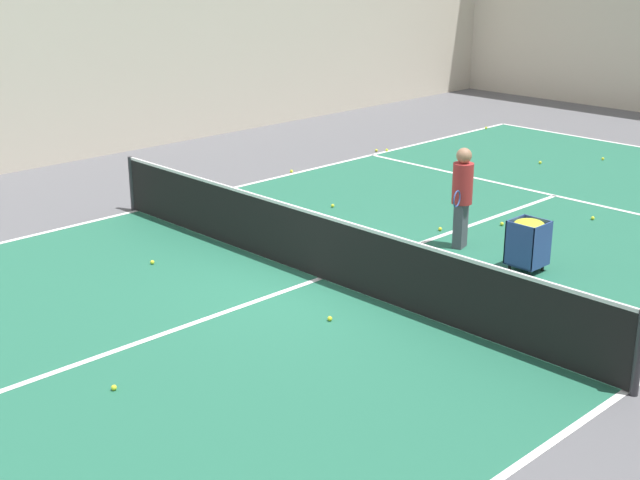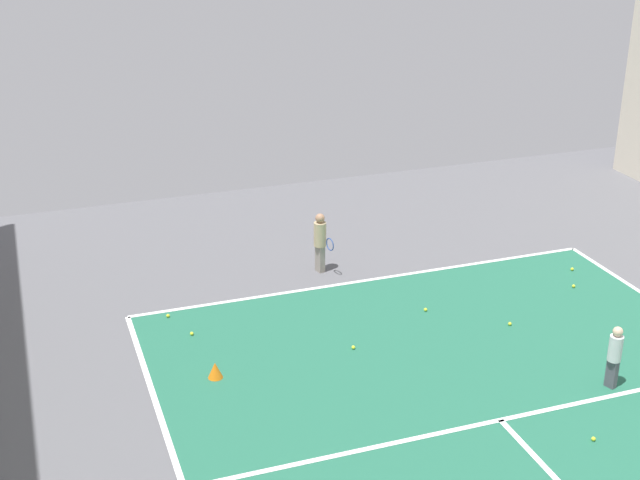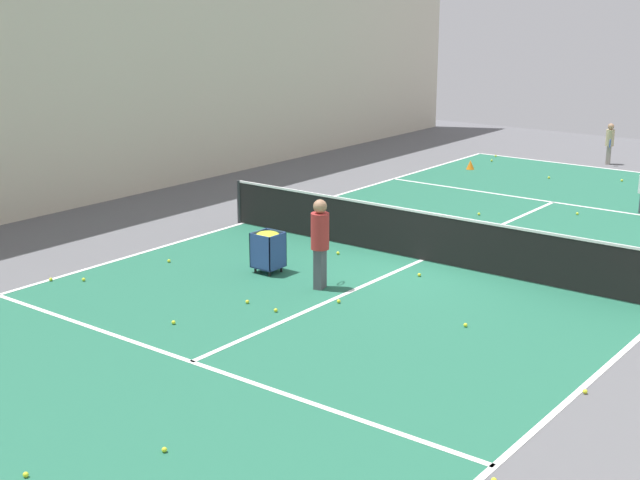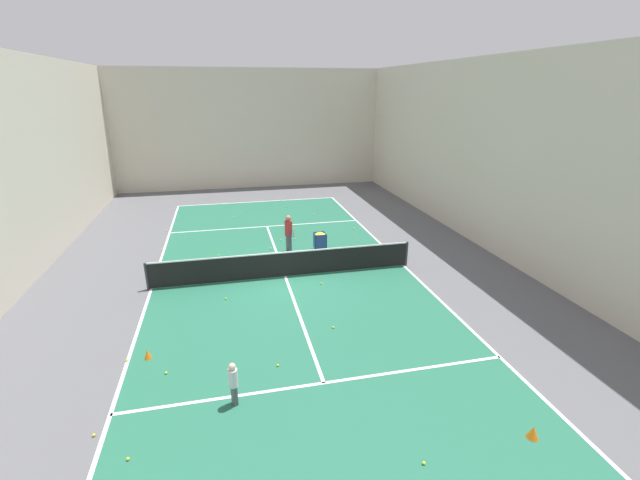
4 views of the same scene
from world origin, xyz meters
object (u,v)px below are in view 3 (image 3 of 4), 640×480
Objects in this scene: player_near_baseline at (610,141)px; ball_cart at (268,244)px; tennis_net at (423,235)px; training_cone_1 at (470,165)px; coach_at_net at (320,238)px.

player_near_baseline is 15.65m from ball_cart.
tennis_net is 7.82× the size of player_near_baseline.
ball_cart is at bearing -17.45° from player_near_baseline.
tennis_net is 3.29m from ball_cart.
ball_cart is 12.25m from training_cone_1.
tennis_net reaches higher than ball_cart.
coach_at_net is at bearing 105.45° from training_cone_1.
tennis_net is 10.30m from training_cone_1.
coach_at_net is 1.50m from ball_cart.
ball_cart is at bearing 68.61° from coach_at_net.
player_near_baseline is (0.82, -13.01, 0.22)m from tennis_net.
coach_at_net reaches higher than tennis_net.
coach_at_net is at bearing -12.21° from player_near_baseline.
coach_at_net is at bearing 77.90° from tennis_net.
training_cone_1 is (3.38, -12.24, -0.84)m from coach_at_net.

